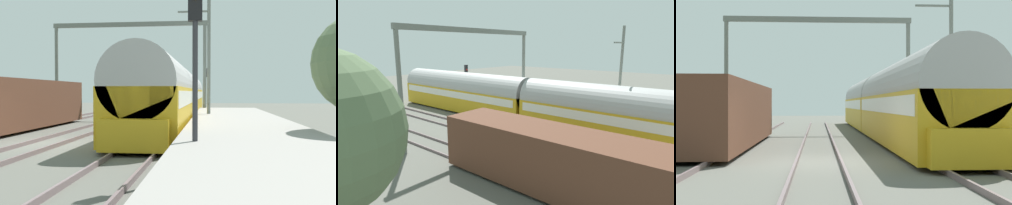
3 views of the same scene
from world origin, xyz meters
TOP-DOWN VIEW (x-y plane):
  - passenger_train at (4.18, 13.58)m, footprint 2.93×32.85m
  - freight_car at (-4.18, 5.59)m, footprint 2.80×13.00m
  - person_crossing at (5.47, 12.03)m, footprint 0.39×0.46m
  - railway_signal_far at (6.10, 23.35)m, footprint 0.36×0.30m
  - catenary_gantry at (0.00, 15.61)m, footprint 12.76×0.28m
  - catenary_pole_east_mid at (6.53, 7.00)m, footprint 1.90×0.20m

SIDE VIEW (x-z plane):
  - person_crossing at x=5.47m, z-range 0.16..1.89m
  - freight_car at x=-4.18m, z-range 0.12..2.82m
  - passenger_train at x=4.18m, z-range 0.06..3.88m
  - railway_signal_far at x=6.10m, z-range 0.66..5.21m
  - catenary_pole_east_mid at x=6.53m, z-range 0.15..8.15m
  - catenary_gantry at x=0.00m, z-range 1.72..9.58m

